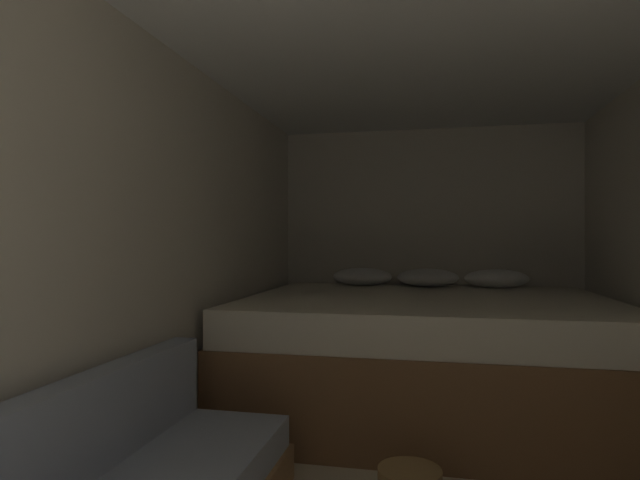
{
  "coord_description": "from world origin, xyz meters",
  "views": [
    {
      "loc": [
        0.04,
        -0.43,
        1.16
      ],
      "look_at": [
        -0.59,
        2.5,
        1.16
      ],
      "focal_mm": 29.49,
      "sensor_mm": 36.0,
      "label": 1
    }
  ],
  "objects": [
    {
      "name": "wall_back",
      "position": [
        0.0,
        4.27,
        1.07
      ],
      "size": [
        2.63,
        0.05,
        2.14
      ],
      "primitive_type": "cube",
      "color": "beige",
      "rests_on": "ground"
    },
    {
      "name": "wall_left",
      "position": [
        -1.29,
        1.81,
        1.07
      ],
      "size": [
        0.05,
        4.88,
        2.14
      ],
      "primitive_type": "cube",
      "color": "beige",
      "rests_on": "ground"
    },
    {
      "name": "ceiling_slab",
      "position": [
        0.0,
        1.81,
        2.16
      ],
      "size": [
        2.63,
        4.88,
        0.05
      ],
      "primitive_type": "cube",
      "color": "white",
      "rests_on": "wall_left"
    },
    {
      "name": "bed",
      "position": [
        0.0,
        3.22,
        0.4
      ],
      "size": [
        2.41,
        1.98,
        0.93
      ],
      "color": "brown",
      "rests_on": "ground"
    }
  ]
}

